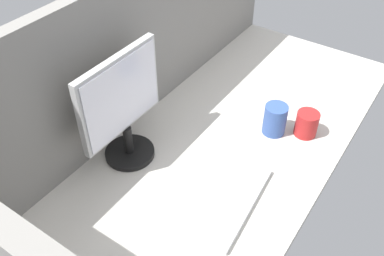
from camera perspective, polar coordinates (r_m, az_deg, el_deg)
ground_plane at (r=160.40cm, az=4.10°, el=-2.27°), size 180.00×80.00×3.00cm
cubicle_wall_back at (r=159.90cm, az=-7.14°, el=10.94°), size 180.00×5.50×57.48cm
monitor at (r=141.61cm, az=-9.45°, el=2.91°), size 35.83×18.00×40.97cm
keyboard at (r=138.81cm, az=5.53°, el=-9.91°), size 38.06×16.42×2.00cm
mug_red_plastic at (r=165.03cm, az=15.31°, el=0.56°), size 8.58×8.58×9.89cm
mug_ceramic_blue at (r=162.39cm, az=11.21°, el=1.15°), size 8.76×8.76×12.25cm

